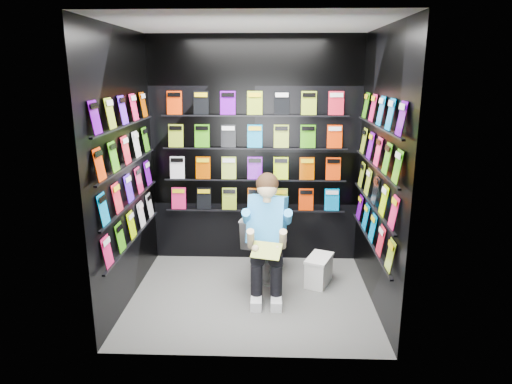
{
  "coord_description": "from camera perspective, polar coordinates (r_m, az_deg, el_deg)",
  "views": [
    {
      "loc": [
        0.2,
        -4.17,
        2.21
      ],
      "look_at": [
        0.04,
        0.15,
        1.05
      ],
      "focal_mm": 32.0,
      "sensor_mm": 36.0,
      "label": 1
    }
  ],
  "objects": [
    {
      "name": "longbox",
      "position": [
        4.98,
        7.86,
        -9.79
      ],
      "size": [
        0.33,
        0.42,
        0.28
      ],
      "primitive_type": "cube",
      "rotation": [
        0.0,
        0.0,
        -0.4
      ],
      "color": "white",
      "rests_on": "floor"
    },
    {
      "name": "comics_left",
      "position": [
        4.48,
        -15.78,
        2.74
      ],
      "size": [
        0.06,
        1.7,
        1.37
      ],
      "primitive_type": null,
      "color": "red",
      "rests_on": "wall_left"
    },
    {
      "name": "comics_right",
      "position": [
        4.38,
        14.85,
        2.52
      ],
      "size": [
        0.06,
        1.7,
        1.37
      ],
      "primitive_type": null,
      "color": "red",
      "rests_on": "wall_right"
    },
    {
      "name": "longbox_lid",
      "position": [
        4.91,
        7.92,
        -8.18
      ],
      "size": [
        0.35,
        0.44,
        0.03
      ],
      "primitive_type": "cube",
      "rotation": [
        0.0,
        0.0,
        -0.4
      ],
      "color": "white",
      "rests_on": "longbox"
    },
    {
      "name": "reader",
      "position": [
        4.57,
        1.4,
        -3.62
      ],
      "size": [
        0.67,
        0.83,
        1.34
      ],
      "primitive_type": null,
      "rotation": [
        0.0,
        0.0,
        -0.26
      ],
      "color": "#217BC4",
      "rests_on": "toilet"
    },
    {
      "name": "floor",
      "position": [
        4.73,
        -0.6,
        -12.92
      ],
      "size": [
        2.4,
        2.4,
        0.0
      ],
      "primitive_type": "plane",
      "color": "#60605D",
      "rests_on": "ground"
    },
    {
      "name": "wall_back",
      "position": [
        5.26,
        -0.14,
        4.99
      ],
      "size": [
        2.4,
        0.04,
        2.6
      ],
      "primitive_type": "cube",
      "color": "black",
      "rests_on": "floor"
    },
    {
      "name": "ceiling",
      "position": [
        4.19,
        -0.7,
        20.29
      ],
      "size": [
        2.4,
        2.4,
        0.0
      ],
      "primitive_type": "plane",
      "color": "white",
      "rests_on": "floor"
    },
    {
      "name": "wall_left",
      "position": [
        4.49,
        -16.14,
        2.68
      ],
      "size": [
        0.04,
        2.0,
        2.6
      ],
      "primitive_type": "cube",
      "color": "black",
      "rests_on": "floor"
    },
    {
      "name": "held_comic",
      "position": [
        4.3,
        1.33,
        -7.33
      ],
      "size": [
        0.31,
        0.23,
        0.12
      ],
      "primitive_type": "cube",
      "rotation": [
        -0.96,
        0.0,
        -0.26
      ],
      "color": "green",
      "rests_on": "reader"
    },
    {
      "name": "wall_front",
      "position": [
        3.31,
        -1.46,
        -1.03
      ],
      "size": [
        2.4,
        0.04,
        2.6
      ],
      "primitive_type": "cube",
      "color": "black",
      "rests_on": "floor"
    },
    {
      "name": "comics_back",
      "position": [
        5.23,
        -0.15,
        4.99
      ],
      "size": [
        2.1,
        0.06,
        1.37
      ],
      "primitive_type": null,
      "color": "red",
      "rests_on": "wall_back"
    },
    {
      "name": "toilet",
      "position": [
        5.06,
        1.42,
        -6.42
      ],
      "size": [
        0.6,
        0.83,
        0.73
      ],
      "primitive_type": "imported",
      "rotation": [
        0.0,
        0.0,
        2.88
      ],
      "color": "white",
      "rests_on": "floor"
    },
    {
      "name": "wall_right",
      "position": [
        4.39,
        15.23,
        2.45
      ],
      "size": [
        0.04,
        2.0,
        2.6
      ],
      "primitive_type": "cube",
      "color": "black",
      "rests_on": "floor"
    }
  ]
}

